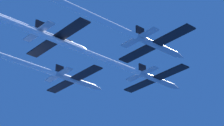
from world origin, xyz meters
The scene contains 4 objects.
jet_lead centered at (0.61, -12.62, 0.00)m, with size 15.71×44.94×2.60m.
jet_left_wing centered at (-10.74, -21.96, 0.33)m, with size 15.71×40.17×2.60m.
jet_right_wing centered at (10.71, -22.16, -0.39)m, with size 15.71×42.84×2.60m.
jet_slot centered at (-0.12, -34.16, 0.79)m, with size 15.71×42.14×2.60m.
Camera 1 is at (54.88, -59.42, -36.45)m, focal length 71.55 mm.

